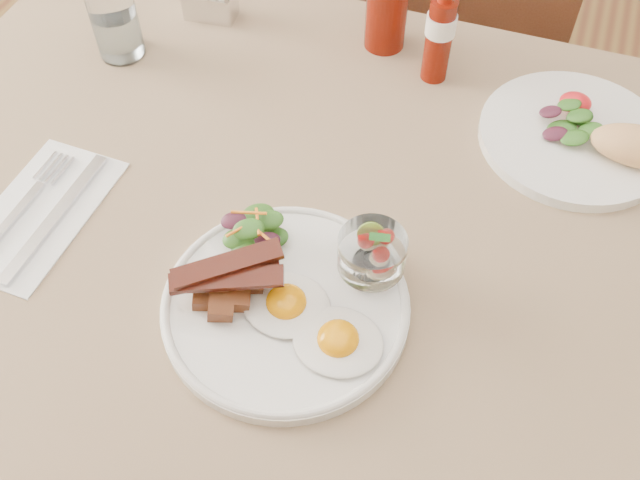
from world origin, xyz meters
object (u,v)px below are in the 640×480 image
fruit_cup (372,253)px  second_plate (590,138)px  hot_sauce_bottle (439,35)px  water_glass (116,24)px  table (355,259)px  chair_far (451,49)px  main_plate (286,306)px

fruit_cup → second_plate: fruit_cup is taller
hot_sauce_bottle → water_glass: size_ratio=1.28×
table → water_glass: size_ratio=11.29×
chair_far → main_plate: size_ratio=3.32×
chair_far → main_plate: 0.85m
fruit_cup → second_plate: bearing=55.4°
chair_far → water_glass: chair_far is taller
water_glass → main_plate: bearing=-41.0°
chair_far → water_glass: (-0.44, -0.47, 0.28)m
table → second_plate: second_plate is taller
water_glass → hot_sauce_bottle: bearing=12.6°
chair_far → water_glass: bearing=-132.8°
hot_sauce_bottle → chair_far: bearing=93.7°
hot_sauce_bottle → water_glass: 0.47m
chair_far → table: bearing=-90.0°
table → chair_far: bearing=90.0°
chair_far → hot_sauce_bottle: bearing=-86.3°
second_plate → water_glass: water_glass is taller
second_plate → water_glass: bearing=-177.6°
table → main_plate: main_plate is taller
main_plate → second_plate: (0.29, 0.38, 0.01)m
main_plate → fruit_cup: bearing=40.6°
hot_sauce_bottle → water_glass: bearing=-167.4°
chair_far → water_glass: 0.70m
second_plate → hot_sauce_bottle: (-0.23, 0.07, 0.06)m
second_plate → water_glass: (-0.69, -0.03, 0.03)m
second_plate → water_glass: 0.69m
fruit_cup → water_glass: bearing=149.6°
table → second_plate: 0.35m
hot_sauce_bottle → water_glass: (-0.46, -0.10, -0.02)m
table → water_glass: (-0.44, 0.19, 0.14)m
table → second_plate: size_ratio=4.89×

